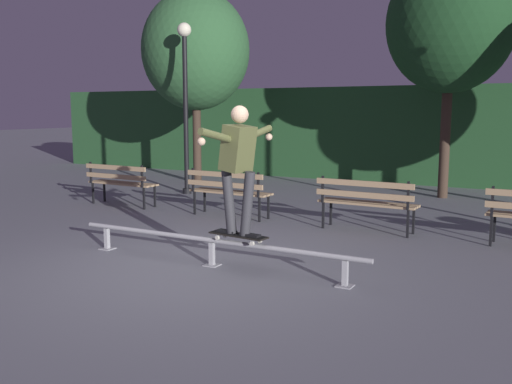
% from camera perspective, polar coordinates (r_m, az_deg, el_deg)
% --- Properties ---
extents(ground_plane, '(90.00, 90.00, 0.00)m').
position_cam_1_polar(ground_plane, '(7.03, -5.42, -7.81)').
color(ground_plane, slate).
extents(hedge_backdrop, '(24.00, 1.20, 2.58)m').
position_cam_1_polar(hedge_backdrop, '(15.89, 15.00, 5.65)').
color(hedge_backdrop, '#234C28').
rests_on(hedge_backdrop, ground).
extents(grind_rail, '(4.16, 0.18, 0.36)m').
position_cam_1_polar(grind_rail, '(7.13, -4.50, -5.27)').
color(grind_rail, '#9E9EA3').
rests_on(grind_rail, ground).
extents(skateboard, '(0.80, 0.29, 0.09)m').
position_cam_1_polar(skateboard, '(6.89, -1.80, -4.42)').
color(skateboard, black).
rests_on(skateboard, grind_rail).
extents(skateboarder, '(0.63, 1.40, 1.56)m').
position_cam_1_polar(skateboarder, '(6.75, -1.82, 3.35)').
color(skateboarder, black).
rests_on(skateboarder, skateboard).
extents(park_bench_leftmost, '(1.61, 0.46, 0.88)m').
position_cam_1_polar(park_bench_leftmost, '(11.79, -13.60, 1.20)').
color(park_bench_leftmost, black).
rests_on(park_bench_leftmost, ground).
extents(park_bench_left_center, '(1.61, 0.46, 0.88)m').
position_cam_1_polar(park_bench_left_center, '(10.24, -2.84, 0.37)').
color(park_bench_left_center, black).
rests_on(park_bench_left_center, ground).
extents(park_bench_right_center, '(1.61, 0.46, 0.88)m').
position_cam_1_polar(park_bench_right_center, '(9.16, 11.07, -0.71)').
color(park_bench_right_center, black).
rests_on(park_bench_right_center, ground).
extents(tree_behind_benches, '(2.73, 2.73, 5.31)m').
position_cam_1_polar(tree_behind_benches, '(13.29, 19.09, 15.82)').
color(tree_behind_benches, '#3D2D23').
rests_on(tree_behind_benches, ground).
extents(tree_far_left, '(2.82, 2.82, 5.05)m').
position_cam_1_polar(tree_far_left, '(15.28, -6.12, 14.02)').
color(tree_far_left, '#3D2D23').
rests_on(tree_far_left, ground).
extents(lamp_post_left, '(0.32, 0.32, 3.90)m').
position_cam_1_polar(lamp_post_left, '(13.22, -7.17, 10.55)').
color(lamp_post_left, black).
rests_on(lamp_post_left, ground).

